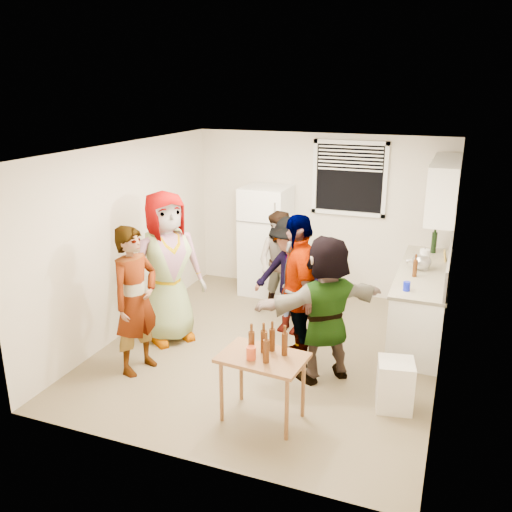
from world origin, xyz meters
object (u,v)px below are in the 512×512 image
at_px(blue_cup, 406,291).
at_px(guest_back_right, 289,331).
at_px(trash_bin, 395,386).
at_px(guest_grey, 171,338).
at_px(wine_bottle, 433,253).
at_px(guest_back_left, 280,313).
at_px(beer_bottle_table, 252,354).
at_px(guest_stripe, 141,369).
at_px(guest_black, 296,361).
at_px(guest_orange, 323,376).
at_px(kettle, 421,270).
at_px(beer_bottle_counter, 414,277).
at_px(red_cup, 251,359).
at_px(serving_table, 262,418).
at_px(refrigerator, 266,240).

bearing_deg(blue_cup, guest_back_right, 169.70).
xyz_separation_m(trash_bin, guest_grey, (-2.95, 0.58, -0.25)).
relative_size(wine_bottle, guest_grey, 0.15).
xyz_separation_m(guest_grey, guest_back_left, (1.09, 1.28, 0.00)).
height_order(wine_bottle, guest_back_right, wine_bottle).
distance_m(beer_bottle_table, guest_back_left, 2.67).
bearing_deg(guest_grey, guest_back_left, -3.66).
height_order(guest_stripe, guest_back_left, guest_back_left).
xyz_separation_m(guest_grey, guest_stripe, (0.07, -0.83, 0.00)).
xyz_separation_m(guest_back_left, guest_black, (0.63, -1.28, 0.00)).
bearing_deg(trash_bin, guest_orange, 157.33).
relative_size(beer_bottle_table, guest_back_left, 0.16).
xyz_separation_m(guest_stripe, guest_black, (1.66, 0.83, 0.00)).
height_order(kettle, guest_orange, kettle).
bearing_deg(blue_cup, guest_back_left, 156.03).
distance_m(beer_bottle_counter, blue_cup, 0.53).
height_order(kettle, red_cup, kettle).
bearing_deg(trash_bin, blue_cup, 92.88).
bearing_deg(beer_bottle_table, guest_back_left, 102.10).
bearing_deg(guest_stripe, red_cup, -94.44).
bearing_deg(serving_table, refrigerator, 109.49).
distance_m(wine_bottle, guest_stripe, 4.34).
bearing_deg(beer_bottle_table, refrigerator, 107.68).
distance_m(refrigerator, guest_back_left, 1.25).
height_order(wine_bottle, beer_bottle_counter, wine_bottle).
height_order(guest_grey, guest_back_right, guest_grey).
bearing_deg(guest_back_right, trash_bin, -30.28).
bearing_deg(guest_back_left, guest_back_right, -52.54).
height_order(red_cup, guest_grey, red_cup).
xyz_separation_m(beer_bottle_counter, serving_table, (-1.18, -2.25, -0.90)).
xyz_separation_m(beer_bottle_table, guest_orange, (0.48, 1.01, -0.69)).
height_order(serving_table, guest_orange, serving_table).
bearing_deg(wine_bottle, serving_table, -111.47).
distance_m(kettle, guest_orange, 1.99).
distance_m(refrigerator, wine_bottle, 2.50).
distance_m(serving_table, guest_stripe, 1.73).
bearing_deg(blue_cup, beer_bottle_counter, 85.61).
bearing_deg(guest_stripe, blue_cup, -52.00).
height_order(guest_back_right, guest_black, guest_back_right).
relative_size(serving_table, guest_black, 0.45).
bearing_deg(beer_bottle_table, blue_cup, 53.83).
height_order(trash_bin, guest_back_right, trash_bin).
height_order(wine_bottle, guest_grey, wine_bottle).
bearing_deg(trash_bin, guest_black, 154.64).
relative_size(kettle, trash_bin, 0.51).
bearing_deg(guest_back_right, guest_back_left, 130.08).
distance_m(red_cup, guest_black, 1.51).
xyz_separation_m(refrigerator, blue_cup, (2.31, -1.57, 0.05)).
xyz_separation_m(kettle, beer_bottle_table, (-1.35, -2.56, -0.21)).
distance_m(kettle, guest_stripe, 3.74).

